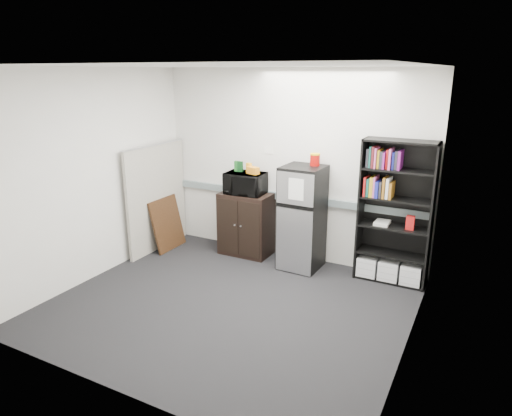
{
  "coord_description": "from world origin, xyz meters",
  "views": [
    {
      "loc": [
        2.51,
        -4.13,
        2.65
      ],
      "look_at": [
        -0.11,
        0.9,
        0.94
      ],
      "focal_mm": 32.0,
      "sensor_mm": 36.0,
      "label": 1
    }
  ],
  "objects_px": {
    "bookshelf": "(395,214)",
    "refrigerator": "(302,218)",
    "cabinet": "(246,224)",
    "microwave": "(245,183)",
    "cubicle_partition": "(157,197)"
  },
  "relations": [
    {
      "from": "bookshelf",
      "to": "refrigerator",
      "type": "bearing_deg",
      "value": -173.16
    },
    {
      "from": "cubicle_partition",
      "to": "microwave",
      "type": "distance_m",
      "value": 1.4
    },
    {
      "from": "cabinet",
      "to": "bookshelf",
      "type": "bearing_deg",
      "value": 1.74
    },
    {
      "from": "microwave",
      "to": "bookshelf",
      "type": "bearing_deg",
      "value": -1.88
    },
    {
      "from": "bookshelf",
      "to": "microwave",
      "type": "bearing_deg",
      "value": -177.83
    },
    {
      "from": "cabinet",
      "to": "refrigerator",
      "type": "bearing_deg",
      "value": -4.99
    },
    {
      "from": "bookshelf",
      "to": "refrigerator",
      "type": "distance_m",
      "value": 1.23
    },
    {
      "from": "bookshelf",
      "to": "cubicle_partition",
      "type": "distance_m",
      "value": 3.46
    },
    {
      "from": "bookshelf",
      "to": "microwave",
      "type": "relative_size",
      "value": 3.29
    },
    {
      "from": "bookshelf",
      "to": "cabinet",
      "type": "distance_m",
      "value": 2.17
    },
    {
      "from": "bookshelf",
      "to": "cubicle_partition",
      "type": "xyz_separation_m",
      "value": [
        -3.43,
        -0.49,
        -0.1
      ]
    },
    {
      "from": "bookshelf",
      "to": "cabinet",
      "type": "relative_size",
      "value": 1.98
    },
    {
      "from": "refrigerator",
      "to": "bookshelf",
      "type": "bearing_deg",
      "value": 8.56
    },
    {
      "from": "cabinet",
      "to": "microwave",
      "type": "xyz_separation_m",
      "value": [
        0.0,
        -0.02,
        0.62
      ]
    },
    {
      "from": "cabinet",
      "to": "refrigerator",
      "type": "height_order",
      "value": "refrigerator"
    }
  ]
}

